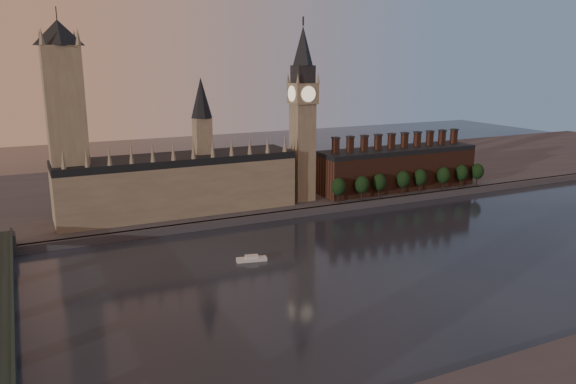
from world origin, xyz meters
name	(u,v)px	position (x,y,z in m)	size (l,w,h in m)	color
ground	(398,267)	(0.00, 0.00, 0.00)	(900.00, 900.00, 0.00)	black
north_bank	(246,183)	(0.00, 178.04, 2.00)	(900.00, 182.00, 4.00)	#45454A
palace_of_westminster	(179,181)	(-64.41, 114.91, 21.63)	(130.00, 30.30, 74.00)	gray
victoria_tower	(66,118)	(-120.00, 115.00, 59.09)	(24.00, 24.00, 108.00)	gray
big_ben	(303,113)	(10.00, 110.00, 56.83)	(15.00, 15.00, 107.00)	gray
chimney_block	(397,168)	(80.00, 110.00, 17.82)	(110.00, 25.00, 37.00)	#4C2A1D
embankment_tree_0	(339,187)	(26.62, 94.91, 13.47)	(8.60, 8.60, 14.88)	black
embankment_tree_1	(362,185)	(42.19, 93.51, 13.47)	(8.60, 8.60, 14.88)	black
embankment_tree_2	(379,182)	(55.52, 94.63, 13.47)	(8.60, 8.60, 14.88)	black
embankment_tree_3	(403,179)	(74.27, 95.44, 13.47)	(8.60, 8.60, 14.88)	black
embankment_tree_4	(420,177)	(87.79, 95.50, 13.47)	(8.60, 8.60, 14.88)	black
embankment_tree_5	(443,175)	(105.78, 94.02, 13.47)	(8.60, 8.60, 14.88)	black
embankment_tree_6	(461,173)	(122.17, 95.28, 13.47)	(8.60, 8.60, 14.88)	black
embankment_tree_7	(477,171)	(135.21, 94.08, 13.47)	(8.60, 8.60, 14.88)	black
river_boat	(252,259)	(-54.28, 34.47, 1.03)	(13.99, 6.76, 2.69)	silver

